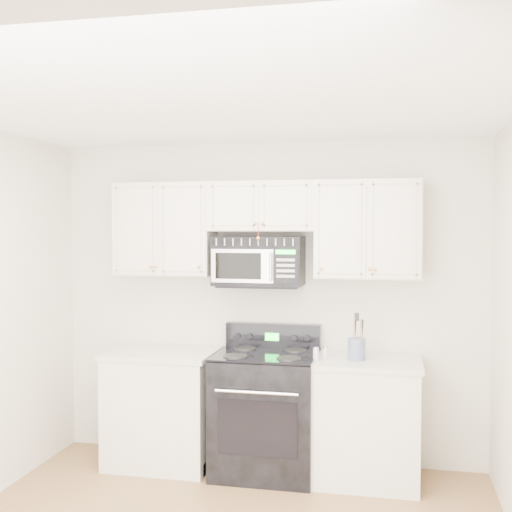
# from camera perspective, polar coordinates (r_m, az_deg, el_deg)

# --- Properties ---
(room) EXTENTS (3.51, 3.51, 2.61)m
(room) POSITION_cam_1_polar(r_m,az_deg,el_deg) (3.61, -4.37, -7.17)
(room) COLOR brown
(room) RESTS_ON ground
(base_cabinet_left) EXTENTS (0.86, 0.65, 0.92)m
(base_cabinet_left) POSITION_cam_1_polar(r_m,az_deg,el_deg) (5.38, -8.28, -13.47)
(base_cabinet_left) COLOR beige
(base_cabinet_left) RESTS_ON ground
(base_cabinet_right) EXTENTS (0.86, 0.65, 0.92)m
(base_cabinet_right) POSITION_cam_1_polar(r_m,az_deg,el_deg) (5.07, 9.51, -14.48)
(base_cabinet_right) COLOR beige
(base_cabinet_right) RESTS_ON ground
(range) EXTENTS (0.78, 0.71, 1.12)m
(range) POSITION_cam_1_polar(r_m,az_deg,el_deg) (5.13, 0.91, -13.59)
(range) COLOR black
(range) RESTS_ON ground
(upper_cabinets) EXTENTS (2.44, 0.37, 0.75)m
(upper_cabinets) POSITION_cam_1_polar(r_m,az_deg,el_deg) (5.09, 0.67, 2.83)
(upper_cabinets) COLOR beige
(upper_cabinets) RESTS_ON ground
(microwave) EXTENTS (0.70, 0.40, 0.39)m
(microwave) POSITION_cam_1_polar(r_m,az_deg,el_deg) (5.09, 0.24, -0.43)
(microwave) COLOR black
(microwave) RESTS_ON ground
(utensil_crock) EXTENTS (0.13, 0.13, 0.35)m
(utensil_crock) POSITION_cam_1_polar(r_m,az_deg,el_deg) (4.89, 8.94, -8.08)
(utensil_crock) COLOR slate
(utensil_crock) RESTS_ON base_cabinet_right
(shaker_salt) EXTENTS (0.04, 0.04, 0.10)m
(shaker_salt) POSITION_cam_1_polar(r_m,az_deg,el_deg) (4.84, 5.35, -8.63)
(shaker_salt) COLOR silver
(shaker_salt) RESTS_ON base_cabinet_right
(shaker_pepper) EXTENTS (0.04, 0.04, 0.09)m
(shaker_pepper) POSITION_cam_1_polar(r_m,az_deg,el_deg) (4.94, 6.16, -8.46)
(shaker_pepper) COLOR silver
(shaker_pepper) RESTS_ON base_cabinet_right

